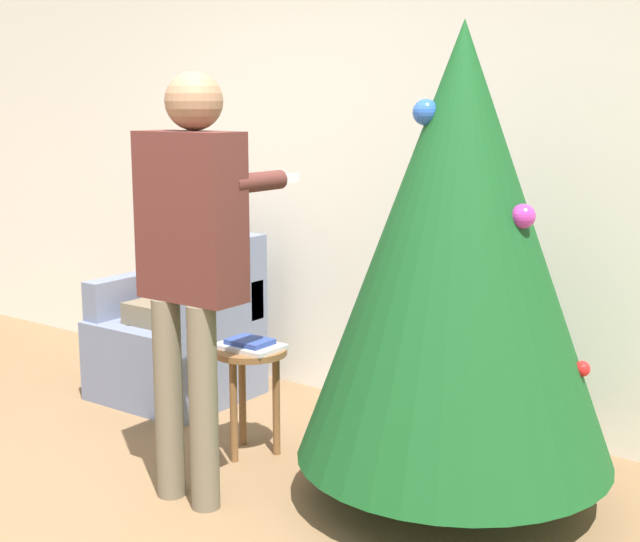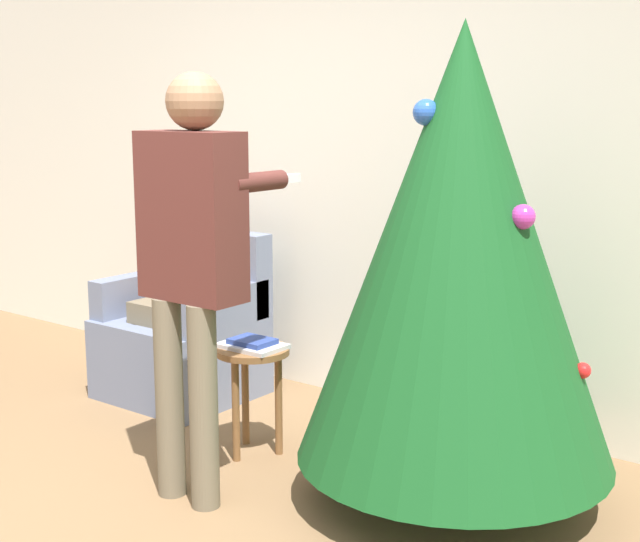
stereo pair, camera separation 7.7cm
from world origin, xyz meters
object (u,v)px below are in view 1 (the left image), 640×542
person_standing (191,247)px  side_stool (250,369)px  armchair (180,338)px  christmas_tree (458,247)px  person_seated (175,276)px

person_standing → side_stool: size_ratio=3.41×
person_standing → armchair: bearing=137.6°
person_standing → christmas_tree: bearing=34.7°
person_standing → side_stool: 0.84m
person_standing → side_stool: person_standing is taller
christmas_tree → armchair: christmas_tree is taller
person_seated → armchair: bearing=90.0°
armchair → person_standing: size_ratio=0.52×
armchair → side_stool: bearing=-25.9°
person_seated → side_stool: person_seated is taller
christmas_tree → side_stool: christmas_tree is taller
armchair → person_seated: bearing=-90.0°
armchair → side_stool: 1.01m
christmas_tree → armchair: (-1.92, 0.32, -0.76)m
armchair → person_standing: (1.02, -0.94, 0.75)m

